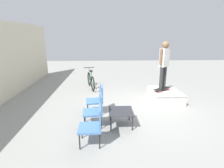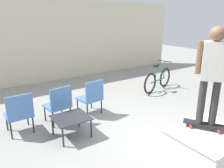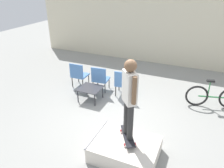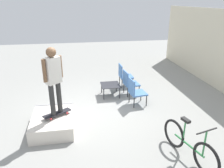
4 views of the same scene
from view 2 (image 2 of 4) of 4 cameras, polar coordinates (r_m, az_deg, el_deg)
name	(u,v)px [view 2 (image 2 of 4)]	position (r m, az deg, el deg)	size (l,w,h in m)	color
ground_plane	(136,136)	(4.74, 6.29, -13.25)	(24.00, 24.00, 0.00)	gray
house_wall_back	(50,42)	(8.59, -15.99, 10.61)	(12.00, 0.06, 3.00)	beige
skate_ramp_box	(209,140)	(4.57, 24.10, -13.32)	(1.45, 1.09, 0.40)	silver
skateboard_on_ramp	(205,124)	(4.51, 23.07, -9.71)	(0.57, 0.76, 0.07)	black
person_skater	(213,69)	(4.16, 24.78, 3.53)	(0.40, 0.46, 1.77)	#2D2D2D
coffee_table	(71,119)	(4.61, -10.63, -9.08)	(0.71, 0.67, 0.43)	#2D2D33
patio_chair_left	(19,112)	(4.96, -23.09, -6.78)	(0.53, 0.53, 0.91)	black
patio_chair_center	(59,103)	(5.16, -13.75, -4.91)	(0.57, 0.57, 0.91)	black
patio_chair_right	(91,96)	(5.48, -5.42, -3.12)	(0.58, 0.58, 0.91)	black
bicycle	(158,80)	(7.49, 11.91, 1.13)	(1.63, 0.60, 0.95)	black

